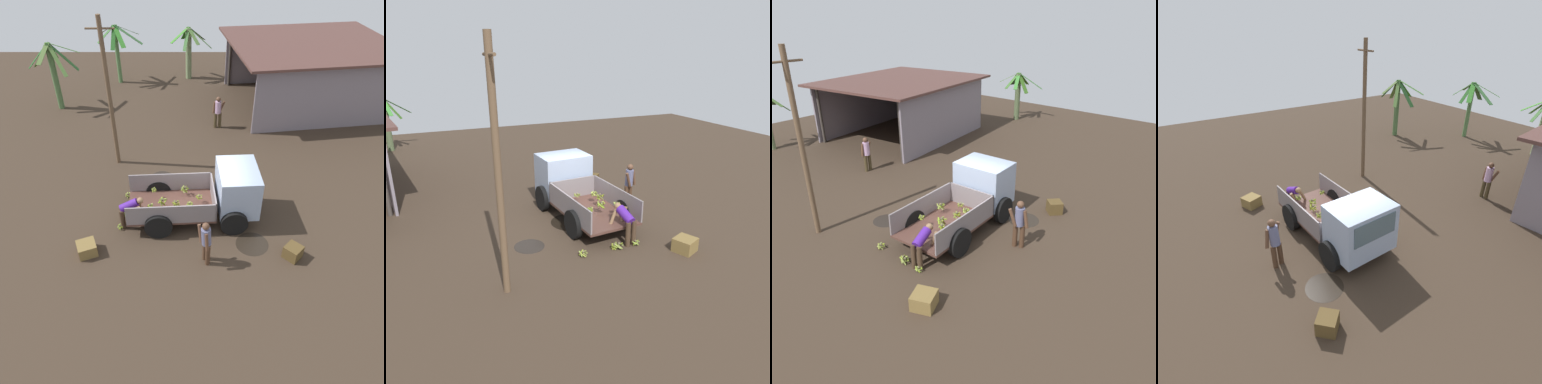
{
  "view_description": "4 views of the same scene",
  "coord_description": "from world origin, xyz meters",
  "views": [
    {
      "loc": [
        -0.45,
        -10.12,
        9.0
      ],
      "look_at": [
        -0.45,
        -0.12,
        1.1
      ],
      "focal_mm": 35.0,
      "sensor_mm": 36.0,
      "label": 1
    },
    {
      "loc": [
        -11.41,
        4.96,
        5.51
      ],
      "look_at": [
        -1.22,
        0.4,
        1.33
      ],
      "focal_mm": 35.0,
      "sensor_mm": 36.0,
      "label": 2
    },
    {
      "loc": [
        -8.68,
        -7.3,
        6.73
      ],
      "look_at": [
        -0.59,
        -0.5,
        1.59
      ],
      "focal_mm": 35.0,
      "sensor_mm": 36.0,
      "label": 3
    },
    {
      "loc": [
        6.91,
        -4.11,
        6.37
      ],
      "look_at": [
        -0.83,
        0.87,
        1.19
      ],
      "focal_mm": 28.0,
      "sensor_mm": 36.0,
      "label": 4
    }
  ],
  "objects": [
    {
      "name": "person_worker_loading",
      "position": [
        -2.57,
        -0.58,
        0.72
      ],
      "size": [
        0.86,
        0.69,
        1.16
      ],
      "rotation": [
        0.0,
        0.0,
        0.15
      ],
      "color": "#422F20",
      "rests_on": "ground"
    },
    {
      "name": "mud_patch_0",
      "position": [
        1.54,
        -1.5,
        0.0
      ],
      "size": [
        1.08,
        1.08,
        0.01
      ],
      "primitive_type": "cylinder",
      "color": "black",
      "rests_on": "ground"
    },
    {
      "name": "banana_bunch_on_ground_3",
      "position": [
        -2.9,
        -0.18,
        0.13
      ],
      "size": [
        0.29,
        0.29,
        0.22
      ],
      "color": "brown",
      "rests_on": "ground"
    },
    {
      "name": "wooden_crate_1",
      "position": [
        2.73,
        -2.06,
        0.22
      ],
      "size": [
        0.69,
        0.69,
        0.45
      ],
      "primitive_type": "cube",
      "rotation": [
        0.0,
        0.0,
        0.8
      ],
      "color": "brown",
      "rests_on": "ground"
    },
    {
      "name": "cargo_truck",
      "position": [
        0.58,
        -0.05,
        1.02
      ],
      "size": [
        4.54,
        2.34,
        1.96
      ],
      "rotation": [
        0.0,
        0.0,
        0.06
      ],
      "color": "#51332A",
      "rests_on": "ground"
    },
    {
      "name": "person_foreground_visitor",
      "position": [
        -0.03,
        -2.24,
        0.9
      ],
      "size": [
        0.48,
        0.62,
        1.63
      ],
      "rotation": [
        0.0,
        0.0,
        3.51
      ],
      "color": "#472E1F",
      "rests_on": "ground"
    },
    {
      "name": "utility_pole",
      "position": [
        -3.61,
        3.38,
        3.04
      ],
      "size": [
        1.02,
        0.17,
        5.92
      ],
      "color": "brown",
      "rests_on": "ground"
    },
    {
      "name": "ground",
      "position": [
        0.0,
        0.0,
        0.0
      ],
      "size": [
        36.0,
        36.0,
        0.0
      ],
      "primitive_type": "plane",
      "color": "#3B2D21"
    },
    {
      "name": "banana_bunch_on_ground_0",
      "position": [
        -2.86,
        -0.05,
        0.11
      ],
      "size": [
        0.24,
        0.24,
        0.19
      ],
      "color": "brown",
      "rests_on": "ground"
    },
    {
      "name": "banana_palm_3",
      "position": [
        13.02,
        6.25,
        1.64
      ],
      "size": [
        2.14,
        2.65,
        3.07
      ],
      "color": "#53633E",
      "rests_on": "ground"
    },
    {
      "name": "banana_bunch_on_ground_2",
      "position": [
        -2.9,
        -0.76,
        0.1
      ],
      "size": [
        0.24,
        0.24,
        0.17
      ],
      "color": "brown",
      "rests_on": "ground"
    },
    {
      "name": "wooden_crate_0",
      "position": [
        -3.8,
        -1.89,
        0.21
      ],
      "size": [
        0.76,
        0.76,
        0.41
      ],
      "primitive_type": "cube",
      "rotation": [
        0.0,
        0.0,
        3.54
      ],
      "color": "brown",
      "rests_on": "ground"
    },
    {
      "name": "banana_bunch_on_ground_1",
      "position": [
        -2.87,
        0.98,
        0.11
      ],
      "size": [
        0.26,
        0.26,
        0.19
      ],
      "color": "brown",
      "rests_on": "ground"
    },
    {
      "name": "mud_patch_1",
      "position": [
        -0.58,
        0.35,
        0.0
      ],
      "size": [
        1.46,
        1.46,
        0.01
      ],
      "primitive_type": "cylinder",
      "color": "black",
      "rests_on": "ground"
    },
    {
      "name": "mud_patch_2",
      "position": [
        -1.67,
        2.22,
        0.0
      ],
      "size": [
        0.92,
        0.92,
        0.01
      ],
      "primitive_type": "cylinder",
      "color": "black",
      "rests_on": "ground"
    }
  ]
}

